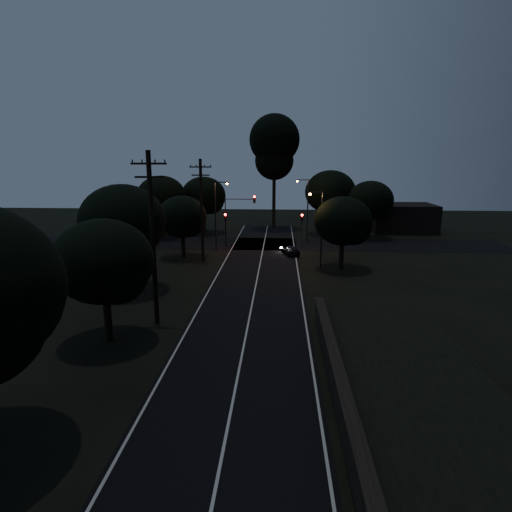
{
  "coord_description": "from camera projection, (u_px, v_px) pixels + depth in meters",
  "views": [
    {
      "loc": [
        1.99,
        -11.01,
        10.46
      ],
      "look_at": [
        0.0,
        24.0,
        2.5
      ],
      "focal_mm": 30.0,
      "sensor_mm": 36.0,
      "label": 1
    }
  ],
  "objects": [
    {
      "name": "tree_right_a",
      "position": [
        345.0,
        222.0,
        40.79
      ],
      "size": [
        5.54,
        5.54,
        7.04
      ],
      "color": "black",
      "rests_on": "ground"
    },
    {
      "name": "tree_far_w",
      "position": [
        163.0,
        198.0,
        57.37
      ],
      "size": [
        6.54,
        6.54,
        8.34
      ],
      "color": "black",
      "rests_on": "ground"
    },
    {
      "name": "tall_pine",
      "position": [
        274.0,
        146.0,
        63.91
      ],
      "size": [
        7.52,
        7.52,
        17.08
      ],
      "color": "black",
      "rests_on": "ground"
    },
    {
      "name": "signal_left",
      "position": [
        226.0,
        224.0,
        51.71
      ],
      "size": [
        0.28,
        0.35,
        4.1
      ],
      "color": "black",
      "rests_on": "ground"
    },
    {
      "name": "ground",
      "position": [
        212.0,
        507.0,
        13.15
      ],
      "size": [
        160.0,
        160.0,
        0.0
      ],
      "primitive_type": "plane",
      "color": "black"
    },
    {
      "name": "streetlight_b",
      "position": [
        306.0,
        206.0,
        54.67
      ],
      "size": [
        1.66,
        0.26,
        8.0
      ],
      "color": "black",
      "rests_on": "ground"
    },
    {
      "name": "tree_far_e",
      "position": [
        372.0,
        201.0,
        56.9
      ],
      "size": [
        6.06,
        6.06,
        7.69
      ],
      "color": "black",
      "rests_on": "ground"
    },
    {
      "name": "road_surface",
      "position": [
        260.0,
        264.0,
        43.45
      ],
      "size": [
        60.0,
        70.0,
        0.03
      ],
      "color": "black",
      "rests_on": "ground"
    },
    {
      "name": "streetlight_a",
      "position": [
        217.0,
        211.0,
        49.41
      ],
      "size": [
        1.66,
        0.26,
        8.0
      ],
      "color": "black",
      "rests_on": "ground"
    },
    {
      "name": "tree_far_ne",
      "position": [
        332.0,
        193.0,
        59.89
      ],
      "size": [
        7.1,
        7.1,
        8.98
      ],
      "color": "black",
      "rests_on": "ground"
    },
    {
      "name": "car",
      "position": [
        291.0,
        250.0,
        47.73
      ],
      "size": [
        2.25,
        3.46,
        1.1
      ],
      "primitive_type": "imported",
      "rotation": [
        0.0,
        0.0,
        3.46
      ],
      "color": "black",
      "rests_on": "ground"
    },
    {
      "name": "signal_mast",
      "position": [
        239.0,
        211.0,
        51.29
      ],
      "size": [
        3.7,
        0.35,
        6.25
      ],
      "color": "black",
      "rests_on": "ground"
    },
    {
      "name": "utility_pole_mid",
      "position": [
        153.0,
        236.0,
        26.81
      ],
      "size": [
        2.2,
        0.3,
        11.0
      ],
      "color": "black",
      "rests_on": "ground"
    },
    {
      "name": "retaining_wall",
      "position": [
        436.0,
        437.0,
        15.51
      ],
      "size": [
        6.93,
        26.0,
        1.6
      ],
      "color": "black",
      "rests_on": "ground"
    },
    {
      "name": "tree_far_nw",
      "position": [
        205.0,
        197.0,
        61.03
      ],
      "size": [
        6.36,
        6.36,
        8.06
      ],
      "color": "black",
      "rests_on": "ground"
    },
    {
      "name": "tree_left_d",
      "position": [
        184.0,
        218.0,
        45.65
      ],
      "size": [
        5.27,
        5.27,
        6.69
      ],
      "color": "black",
      "rests_on": "ground"
    },
    {
      "name": "streetlight_c",
      "position": [
        320.0,
        224.0,
        41.07
      ],
      "size": [
        1.46,
        0.26,
        7.5
      ],
      "color": "black",
      "rests_on": "ground"
    },
    {
      "name": "tree_left_c",
      "position": [
        125.0,
        223.0,
        33.77
      ],
      "size": [
        6.79,
        6.79,
        8.58
      ],
      "color": "black",
      "rests_on": "ground"
    },
    {
      "name": "building_right",
      "position": [
        402.0,
        218.0,
        63.2
      ],
      "size": [
        9.0,
        7.0,
        4.0
      ],
      "primitive_type": "cube",
      "color": "black",
      "rests_on": "ground"
    },
    {
      "name": "utility_pole_far",
      "position": [
        202.0,
        209.0,
        43.42
      ],
      "size": [
        2.2,
        0.3,
        10.5
      ],
      "color": "black",
      "rests_on": "ground"
    },
    {
      "name": "signal_right",
      "position": [
        302.0,
        224.0,
        51.2
      ],
      "size": [
        0.28,
        0.35,
        4.1
      ],
      "color": "black",
      "rests_on": "ground"
    },
    {
      "name": "building_left",
      "position": [
        134.0,
        215.0,
        64.39
      ],
      "size": [
        10.0,
        8.0,
        4.4
      ],
      "primitive_type": "cube",
      "color": "black",
      "rests_on": "ground"
    },
    {
      "name": "tree_left_b",
      "position": [
        106.0,
        264.0,
        24.11
      ],
      "size": [
        5.69,
        5.69,
        7.23
      ],
      "color": "black",
      "rests_on": "ground"
    }
  ]
}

